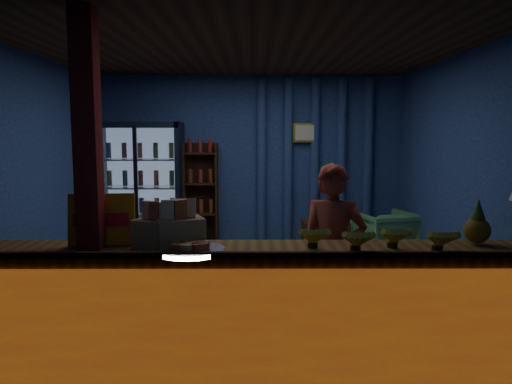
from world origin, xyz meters
TOP-DOWN VIEW (x-y plane):
  - ground at (0.00, 0.00)m, footprint 4.60×4.60m
  - room_walls at (0.00, 0.00)m, footprint 4.60×4.60m
  - counter at (0.00, -1.91)m, footprint 4.40×0.57m
  - support_post at (-1.05, -1.90)m, footprint 0.16×0.16m
  - beverage_cooler at (-1.55, 1.92)m, footprint 1.20×0.62m
  - bottle_shelf at (-0.70, 2.06)m, footprint 0.50×0.28m
  - curtain_folds at (1.00, 2.14)m, footprint 1.74×0.14m
  - framed_picture at (0.85, 2.10)m, footprint 0.36×0.04m
  - shopkeeper at (0.74, -1.32)m, footprint 0.63×0.50m
  - green_chair at (1.90, 1.44)m, footprint 0.91×0.92m
  - side_table at (1.06, 1.36)m, footprint 0.61×0.45m
  - yellow_sign at (-1.01, -1.80)m, footprint 0.47×0.14m
  - snack_box_left at (-0.44, -1.87)m, footprint 0.40×0.37m
  - snack_box_centre at (-0.59, -1.84)m, footprint 0.37×0.34m
  - pastry_tray at (-0.34, -2.02)m, footprint 0.48×0.48m
  - banana_bunches at (0.93, -1.97)m, footprint 1.10×0.31m
  - pineapple at (1.71, -1.79)m, footprint 0.19×0.19m

SIDE VIEW (x-z plane):
  - ground at x=0.00m, z-range 0.00..0.00m
  - side_table at x=1.06m, z-range -0.05..0.61m
  - green_chair at x=1.90m, z-range 0.00..0.68m
  - counter at x=0.00m, z-range -0.02..0.97m
  - shopkeeper at x=0.74m, z-range 0.00..1.51m
  - bottle_shelf at x=-0.70m, z-range -0.01..1.59m
  - beverage_cooler at x=-1.55m, z-range -0.02..1.88m
  - pastry_tray at x=-0.34m, z-range 0.94..1.02m
  - banana_bunches at x=0.93m, z-range 0.95..1.13m
  - snack_box_centre at x=-0.59m, z-range 0.90..1.23m
  - snack_box_left at x=-0.44m, z-range 0.90..1.24m
  - pineapple at x=1.71m, z-range 0.92..1.25m
  - yellow_sign at x=-1.01m, z-range 0.95..1.32m
  - support_post at x=-1.05m, z-range 0.00..2.60m
  - curtain_folds at x=1.00m, z-range 0.05..2.55m
  - room_walls at x=0.00m, z-range -0.73..3.87m
  - framed_picture at x=0.85m, z-range 1.61..1.89m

